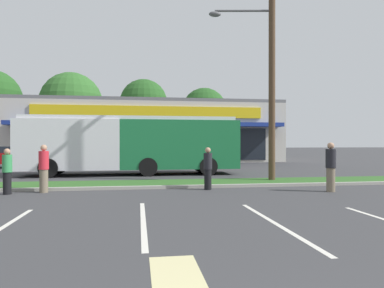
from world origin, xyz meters
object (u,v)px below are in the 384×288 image
at_px(utility_pole, 269,55).
at_px(city_bus, 131,143).
at_px(pedestrian_by_pole, 331,167).
at_px(pedestrian_far, 7,171).
at_px(pedestrian_near_bench, 208,168).
at_px(pedestrian_mid, 44,168).
at_px(car_2, 190,157).
at_px(car_1, 7,157).

xyz_separation_m(utility_pole, city_bus, (-6.28, 4.81, -4.01)).
xyz_separation_m(pedestrian_by_pole, pedestrian_far, (-11.54, 1.05, -0.11)).
distance_m(city_bus, pedestrian_near_bench, 7.58).
height_order(city_bus, pedestrian_near_bench, city_bus).
height_order(utility_pole, pedestrian_mid, utility_pole).
xyz_separation_m(city_bus, pedestrian_far, (-4.13, -7.06, -0.96)).
bearing_deg(city_bus, car_2, -127.52).
bearing_deg(pedestrian_mid, utility_pole, -95.22).
xyz_separation_m(car_2, pedestrian_near_bench, (-1.11, -12.36, 0.05)).
xyz_separation_m(city_bus, pedestrian_mid, (-2.99, -6.77, -0.89)).
relative_size(car_1, car_2, 0.94).
xyz_separation_m(pedestrian_near_bench, pedestrian_by_pole, (4.37, -1.23, 0.10)).
bearing_deg(pedestrian_near_bench, pedestrian_mid, -24.00).
bearing_deg(pedestrian_by_pole, pedestrian_near_bench, 137.86).
bearing_deg(pedestrian_far, pedestrian_mid, 47.66).
height_order(car_1, car_2, car_1).
bearing_deg(pedestrian_by_pole, car_2, 77.02).
bearing_deg(pedestrian_far, utility_pole, 45.78).
xyz_separation_m(car_1, pedestrian_far, (4.74, -13.73, 0.01)).
bearing_deg(car_2, pedestrian_near_bench, 84.88).
xyz_separation_m(car_1, pedestrian_mid, (5.88, -13.45, 0.08)).
bearing_deg(pedestrian_by_pole, car_1, 111.27).
height_order(pedestrian_by_pole, pedestrian_far, pedestrian_by_pole).
relative_size(car_1, pedestrian_mid, 2.42).
bearing_deg(pedestrian_near_bench, car_2, -118.07).
height_order(utility_pole, pedestrian_near_bench, utility_pole).
height_order(city_bus, pedestrian_far, city_bus).
bearing_deg(pedestrian_mid, city_bus, -40.95).
relative_size(utility_pole, city_bus, 0.90).
bearing_deg(car_1, pedestrian_near_bench, -48.71).
xyz_separation_m(city_bus, pedestrian_by_pole, (7.41, -8.10, -0.85)).
bearing_deg(pedestrian_near_bench, pedestrian_by_pole, 141.39).
height_order(car_2, pedestrian_near_bench, pedestrian_near_bench).
distance_m(car_1, car_2, 13.07).
bearing_deg(car_1, utility_pole, -37.18).
bearing_deg(city_bus, pedestrian_near_bench, 113.44).
xyz_separation_m(city_bus, car_2, (4.15, 5.48, -1.00)).
distance_m(car_1, pedestrian_mid, 14.68).
bearing_deg(city_bus, utility_pole, 142.16).
relative_size(utility_pole, car_1, 2.59).
distance_m(car_2, pedestrian_mid, 14.18).
bearing_deg(city_bus, pedestrian_by_pole, 132.03).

